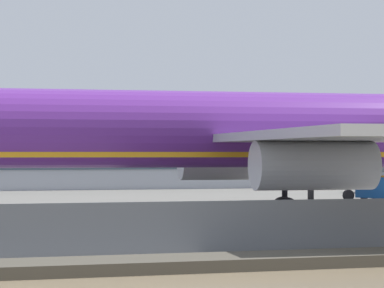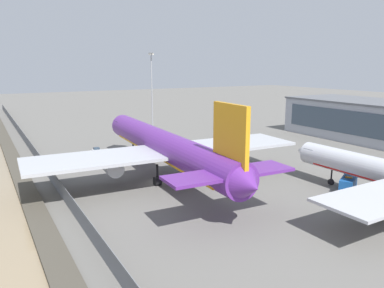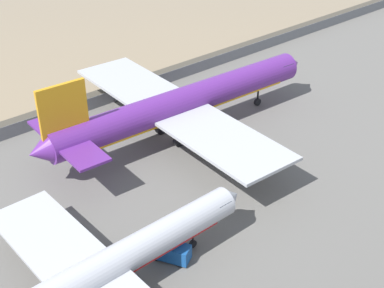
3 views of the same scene
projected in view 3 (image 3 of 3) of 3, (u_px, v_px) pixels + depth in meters
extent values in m
plane|color=#66635E|center=(165.00, 132.00, 95.92)|extent=(500.00, 500.00, 0.00)
cube|color=#937F60|center=(1.00, 31.00, 142.04)|extent=(320.00, 98.00, 0.01)
cube|color=#474238|center=(103.00, 93.00, 109.11)|extent=(320.00, 3.00, 0.50)
cube|color=slate|center=(115.00, 96.00, 105.67)|extent=(280.00, 0.08, 2.50)
cylinder|color=slate|center=(115.00, 96.00, 105.67)|extent=(0.10, 0.10, 2.50)
cylinder|color=#602889|center=(185.00, 101.00, 92.26)|extent=(50.89, 7.52, 5.14)
cone|color=#602889|center=(292.00, 64.00, 106.33)|extent=(3.57, 5.04, 4.89)
cone|color=#602889|center=(40.00, 152.00, 78.19)|extent=(3.56, 4.78, 4.63)
cube|color=#232D3D|center=(280.00, 65.00, 104.19)|extent=(3.03, 4.50, 1.54)
cube|color=orange|center=(185.00, 109.00, 92.99)|extent=(43.24, 6.13, 0.93)
cube|color=#B7BABF|center=(135.00, 85.00, 99.47)|extent=(12.28, 24.83, 0.51)
cube|color=#B7BABF|center=(220.00, 137.00, 83.04)|extent=(12.28, 24.83, 0.51)
cylinder|color=#B7BABF|center=(148.00, 95.00, 99.82)|extent=(7.22, 3.16, 2.83)
cylinder|color=#B7BABF|center=(219.00, 138.00, 86.02)|extent=(7.22, 3.16, 2.83)
cube|color=orange|center=(63.00, 112.00, 77.87)|extent=(7.63, 0.97, 8.74)
cube|color=#602889|center=(54.00, 128.00, 83.34)|extent=(5.48, 9.15, 0.41)
cube|color=#602889|center=(81.00, 152.00, 77.32)|extent=(5.48, 9.15, 0.41)
cylinder|color=black|center=(258.00, 95.00, 103.70)|extent=(0.36, 0.36, 3.01)
cylinder|color=black|center=(257.00, 102.00, 104.48)|extent=(1.47, 0.63, 1.44)
cylinder|color=black|center=(160.00, 122.00, 94.32)|extent=(0.41, 0.41, 3.01)
cylinder|color=black|center=(160.00, 130.00, 95.10)|extent=(1.71, 1.23, 1.66)
cylinder|color=black|center=(178.00, 134.00, 90.68)|extent=(0.41, 0.41, 3.01)
cylinder|color=black|center=(178.00, 142.00, 91.46)|extent=(1.71, 1.23, 1.66)
cylinder|color=silver|center=(104.00, 268.00, 59.97)|extent=(38.07, 4.35, 3.88)
cone|color=silver|center=(231.00, 197.00, 71.31)|extent=(2.56, 3.71, 3.68)
cube|color=#232D3D|center=(217.00, 202.00, 69.60)|extent=(2.17, 3.32, 1.16)
cube|color=#B21919|center=(105.00, 275.00, 60.52)|extent=(32.35, 3.50, 0.70)
cube|color=#B7BABF|center=(50.00, 238.00, 65.01)|extent=(8.59, 18.35, 0.39)
cylinder|color=#B7BABF|center=(65.00, 248.00, 65.37)|extent=(5.35, 2.20, 2.13)
cylinder|color=black|center=(193.00, 237.00, 69.08)|extent=(0.27, 0.27, 2.27)
cylinder|color=black|center=(193.00, 244.00, 69.66)|extent=(1.09, 0.44, 1.09)
cube|color=white|center=(255.00, 83.00, 112.16)|extent=(3.21, 1.62, 1.11)
cube|color=#283847|center=(256.00, 79.00, 111.97)|extent=(1.13, 1.29, 0.50)
cylinder|color=black|center=(255.00, 82.00, 113.36)|extent=(0.70, 0.22, 0.70)
cylinder|color=black|center=(260.00, 84.00, 112.48)|extent=(0.70, 0.22, 0.70)
cylinder|color=black|center=(249.00, 85.00, 112.25)|extent=(0.70, 0.22, 0.70)
cylinder|color=black|center=(254.00, 87.00, 111.37)|extent=(0.70, 0.22, 0.70)
cube|color=#19519E|center=(170.00, 251.00, 67.41)|extent=(4.34, 5.57, 2.07)
cube|color=#283847|center=(157.00, 245.00, 67.76)|extent=(2.30, 1.96, 0.83)
cube|color=orange|center=(170.00, 244.00, 66.83)|extent=(1.16, 0.94, 0.16)
cylinder|color=black|center=(155.00, 258.00, 67.59)|extent=(0.60, 0.84, 0.84)
cylinder|color=black|center=(161.00, 248.00, 69.08)|extent=(0.60, 0.84, 0.84)
cylinder|color=black|center=(179.00, 264.00, 66.62)|extent=(0.60, 0.84, 0.84)
cylinder|color=black|center=(184.00, 255.00, 68.11)|extent=(0.60, 0.84, 0.84)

